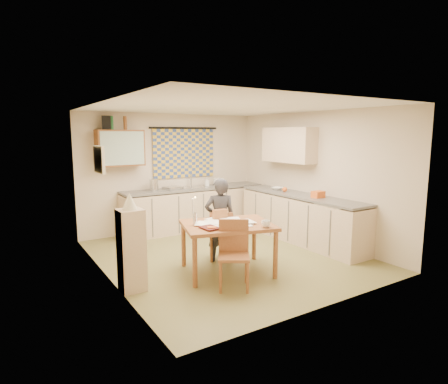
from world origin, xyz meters
TOP-DOWN VIEW (x-y plane):
  - floor at (0.00, 0.00)m, footprint 4.00×4.50m
  - ceiling at (0.00, 0.00)m, footprint 4.00×4.50m
  - wall_back at (0.00, 2.26)m, footprint 4.00×0.02m
  - wall_front at (0.00, -2.26)m, footprint 4.00×0.02m
  - wall_left at (-2.01, 0.00)m, footprint 0.02×4.50m
  - wall_right at (2.01, 0.00)m, footprint 0.02×4.50m
  - window_blind at (0.30, 2.22)m, footprint 1.45×0.03m
  - curtain_rod at (0.30, 2.20)m, footprint 1.60×0.04m
  - wall_cabinet at (-1.15, 2.08)m, footprint 0.90×0.34m
  - wall_cabinet_glass at (-1.15, 1.91)m, footprint 0.84×0.02m
  - upper_cabinet_right at (1.83, 0.55)m, footprint 0.34×1.30m
  - framed_print at (-1.97, 0.40)m, footprint 0.04×0.50m
  - print_canvas at (-1.95, 0.40)m, footprint 0.01×0.42m
  - counter_back at (0.46, 1.95)m, footprint 3.30×0.62m
  - counter_right at (1.70, 0.02)m, footprint 0.62×2.95m
  - stove at (1.70, -0.90)m, footprint 0.58×0.58m
  - sink at (0.37, 1.95)m, footprint 0.62×0.54m
  - tap at (0.41, 2.13)m, footprint 0.04×0.04m
  - dish_rack at (-0.11, 1.95)m, footprint 0.41×0.37m
  - kettle at (-0.53, 1.95)m, footprint 0.23×0.23m
  - mixing_bowl at (1.02, 1.95)m, footprint 0.31×0.31m
  - soap_bottle at (0.74, 2.00)m, footprint 0.12×0.12m
  - bowl at (1.70, 0.72)m, footprint 0.28×0.28m
  - orange_bag at (1.70, -0.42)m, footprint 0.22×0.17m
  - fruit_orange at (1.65, 0.43)m, footprint 0.10×0.10m
  - speaker at (-1.39, 2.08)m, footprint 0.21×0.24m
  - bottle_green at (-1.29, 2.08)m, footprint 0.08×0.08m
  - bottle_brown at (-1.03, 2.08)m, footprint 0.07×0.07m
  - dining_table at (-0.40, -0.64)m, footprint 1.52×1.31m
  - chair_far at (-0.18, -0.09)m, footprint 0.51×0.51m
  - chair_near at (-0.65, -1.18)m, footprint 0.57×0.57m
  - person at (-0.23, -0.14)m, footprint 0.74×0.70m
  - shelf_stand at (-1.84, -0.54)m, footprint 0.32×0.30m
  - lampshade at (-1.84, -0.54)m, footprint 0.20×0.20m
  - letter_rack at (-0.36, -0.36)m, footprint 0.23×0.13m
  - mug at (-0.06, -1.12)m, footprint 0.23×0.23m
  - magazine at (-0.89, -0.78)m, footprint 0.26×0.32m
  - book at (-0.83, -0.62)m, footprint 0.31×0.34m
  - orange_box at (-0.78, -0.83)m, footprint 0.14×0.13m
  - eyeglasses at (-0.36, -0.96)m, footprint 0.13×0.06m
  - candle_holder at (-0.85, -0.47)m, footprint 0.08×0.08m
  - candle at (-0.90, -0.48)m, footprint 0.03×0.03m
  - candle_flame at (-0.85, -0.48)m, footprint 0.02×0.02m
  - papers at (-0.42, -0.61)m, footprint 0.90×0.89m

SIDE VIEW (x-z plane):
  - floor at x=0.00m, z-range -0.02..0.00m
  - chair_far at x=-0.18m, z-range -0.16..0.67m
  - chair_near at x=-0.65m, z-range -0.17..0.74m
  - dining_table at x=-0.40m, z-range 0.00..0.75m
  - stove at x=1.70m, z-range 0.00..0.90m
  - counter_right at x=1.70m, z-range -0.01..0.91m
  - counter_back at x=0.46m, z-range -0.01..0.91m
  - shelf_stand at x=-1.84m, z-range 0.00..1.10m
  - person at x=-0.23m, z-range 0.00..1.37m
  - eyeglasses at x=-0.36m, z-range 0.75..0.77m
  - book at x=-0.83m, z-range 0.75..0.77m
  - magazine at x=-0.89m, z-range 0.75..0.78m
  - papers at x=-0.42m, z-range 0.75..0.78m
  - orange_box at x=-0.78m, z-range 0.75..0.79m
  - mug at x=-0.06m, z-range 0.75..0.85m
  - letter_rack at x=-0.36m, z-range 0.75..0.91m
  - candle_holder at x=-0.85m, z-range 0.75..0.93m
  - sink at x=0.37m, z-range 0.83..0.93m
  - bowl at x=1.70m, z-range 0.92..0.98m
  - dish_rack at x=-0.11m, z-range 0.92..0.98m
  - fruit_orange at x=1.65m, z-range 0.92..1.02m
  - orange_bag at x=1.70m, z-range 0.92..1.04m
  - mixing_bowl at x=1.02m, z-range 0.92..1.08m
  - soap_bottle at x=0.74m, z-range 0.92..1.11m
  - kettle at x=-0.53m, z-range 0.92..1.16m
  - candle at x=-0.90m, z-range 0.93..1.15m
  - tap at x=0.41m, z-range 0.92..1.20m
  - candle_flame at x=-0.85m, z-range 1.15..1.17m
  - lampshade at x=-1.84m, z-range 1.10..1.32m
  - wall_back at x=0.00m, z-range 0.00..2.50m
  - wall_front at x=0.00m, z-range 0.00..2.50m
  - wall_left at x=-2.01m, z-range 0.00..2.50m
  - wall_right at x=2.01m, z-range 0.00..2.50m
  - window_blind at x=0.30m, z-range 1.12..2.17m
  - framed_print at x=-1.97m, z-range 1.50..1.90m
  - print_canvas at x=-1.95m, z-range 1.54..1.86m
  - wall_cabinet at x=-1.15m, z-range 1.45..2.15m
  - wall_cabinet_glass at x=-1.15m, z-range 1.48..2.12m
  - upper_cabinet_right at x=1.83m, z-range 1.50..2.20m
  - curtain_rod at x=0.30m, z-range 2.18..2.22m
  - speaker at x=-1.39m, z-range 2.15..2.41m
  - bottle_green at x=-1.29m, z-range 2.15..2.41m
  - bottle_brown at x=-1.03m, z-range 2.15..2.41m
  - ceiling at x=0.00m, z-range 2.50..2.52m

